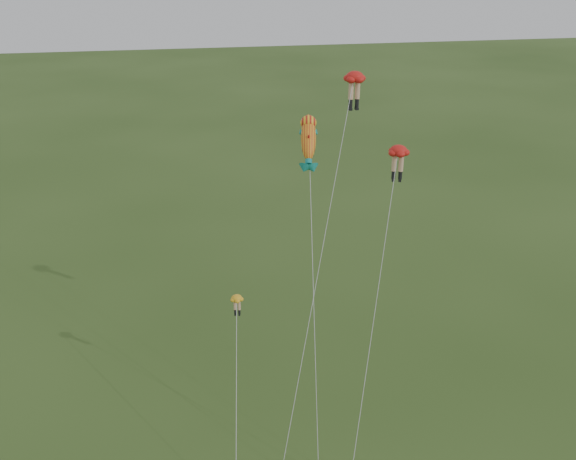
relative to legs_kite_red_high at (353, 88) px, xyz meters
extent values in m
plane|color=#2E4719|center=(-5.11, -8.05, -18.50)|extent=(300.00, 300.00, 0.00)
ellipsoid|color=red|center=(0.13, 0.21, 0.59)|extent=(1.45, 1.45, 0.65)
cylinder|color=#DEA983|center=(-0.07, 0.19, -0.18)|extent=(0.29, 0.29, 1.00)
cylinder|color=black|center=(-0.07, 0.19, -0.93)|extent=(0.23, 0.23, 0.50)
cube|color=black|center=(-0.07, 0.19, -1.25)|extent=(0.20, 0.31, 0.14)
cylinder|color=#DEA983|center=(0.33, 0.23, -0.18)|extent=(0.29, 0.29, 1.00)
cylinder|color=black|center=(0.33, 0.23, -0.93)|extent=(0.23, 0.23, 0.50)
cube|color=black|center=(0.33, 0.23, -1.25)|extent=(0.20, 0.31, 0.14)
cylinder|color=silver|center=(-2.81, -4.50, -8.69)|extent=(5.92, 9.47, 19.20)
ellipsoid|color=red|center=(2.03, -2.56, -3.02)|extent=(1.58, 1.58, 0.62)
cylinder|color=#DEA983|center=(1.85, -2.50, -3.75)|extent=(0.28, 0.28, 0.95)
cylinder|color=black|center=(1.85, -2.50, -4.46)|extent=(0.22, 0.22, 0.47)
cube|color=black|center=(1.85, -2.50, -4.77)|extent=(0.24, 0.31, 0.14)
cylinder|color=#DEA983|center=(2.21, -2.63, -3.75)|extent=(0.28, 0.28, 0.95)
cylinder|color=black|center=(2.21, -2.63, -4.46)|extent=(0.22, 0.22, 0.47)
cube|color=black|center=(2.21, -2.63, -4.77)|extent=(0.24, 0.31, 0.14)
cylinder|color=silver|center=(-0.24, -6.84, -10.50)|extent=(4.57, 8.58, 15.58)
ellipsoid|color=yellow|center=(-7.35, -3.21, -11.12)|extent=(0.98, 0.98, 0.39)
cylinder|color=#DEA983|center=(-7.46, -3.18, -11.58)|extent=(0.17, 0.17, 0.60)
cylinder|color=black|center=(-7.46, -3.18, -12.03)|extent=(0.14, 0.14, 0.30)
cube|color=black|center=(-7.46, -3.18, -12.22)|extent=(0.14, 0.20, 0.09)
cylinder|color=#DEA983|center=(-7.23, -3.25, -11.58)|extent=(0.17, 0.17, 0.60)
cylinder|color=black|center=(-7.23, -3.25, -12.03)|extent=(0.14, 0.14, 0.30)
cube|color=black|center=(-7.23, -3.25, -12.22)|extent=(0.14, 0.20, 0.09)
cylinder|color=silver|center=(-7.95, -7.40, -14.60)|extent=(1.23, 8.40, 7.38)
ellipsoid|color=yellow|center=(-3.22, -3.05, -1.86)|extent=(1.33, 2.53, 2.61)
sphere|color=yellow|center=(-3.22, -3.05, -1.86)|extent=(1.12, 1.41, 1.27)
cone|color=#14877E|center=(-3.22, -3.05, -1.86)|extent=(0.92, 1.33, 1.18)
cone|color=#14877E|center=(-3.22, -3.05, -1.86)|extent=(0.92, 1.33, 1.18)
cone|color=#14877E|center=(-3.22, -3.05, -1.86)|extent=(0.52, 0.74, 0.66)
cone|color=#14877E|center=(-3.22, -3.05, -1.86)|extent=(0.52, 0.74, 0.66)
cone|color=#AC1212|center=(-3.22, -3.05, -1.86)|extent=(0.56, 0.74, 0.66)
cylinder|color=silver|center=(-3.56, -6.45, -10.07)|extent=(0.72, 6.83, 16.43)
camera|label=1|loc=(-10.23, -35.16, 7.62)|focal=40.00mm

